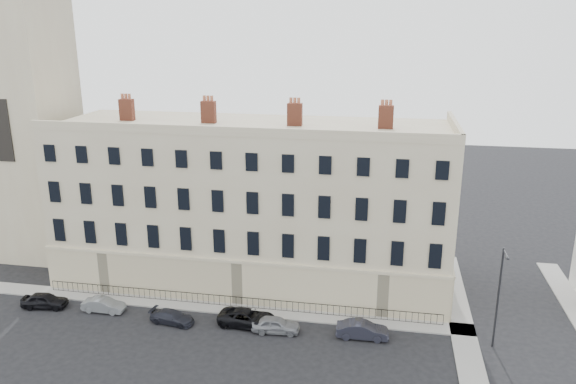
% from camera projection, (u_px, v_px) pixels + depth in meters
% --- Properties ---
extents(ground, '(160.00, 160.00, 0.00)m').
position_uv_depth(ground, '(293.00, 348.00, 42.80)').
color(ground, black).
rests_on(ground, ground).
extents(terrace, '(36.22, 12.22, 17.00)m').
position_uv_depth(terrace, '(253.00, 203.00, 52.95)').
color(terrace, '#BBAB8B').
rests_on(terrace, ground).
extents(church_tower, '(8.00, 8.13, 44.00)m').
position_uv_depth(church_tower, '(21.00, 77.00, 55.79)').
color(church_tower, '#BBAB8B').
rests_on(church_tower, ground).
extents(pavement_terrace, '(48.00, 2.00, 0.12)m').
position_uv_depth(pavement_terrace, '(191.00, 305.00, 49.22)').
color(pavement_terrace, gray).
rests_on(pavement_terrace, ground).
extents(pavement_east_return, '(2.00, 24.00, 0.12)m').
position_uv_depth(pavement_east_return, '(458.00, 312.00, 48.08)').
color(pavement_east_return, gray).
rests_on(pavement_east_return, ground).
extents(pavement_adjacent, '(2.00, 20.00, 0.12)m').
position_uv_depth(pavement_adjacent, '(576.00, 311.00, 48.23)').
color(pavement_adjacent, gray).
rests_on(pavement_adjacent, ground).
extents(railings, '(35.00, 0.04, 0.96)m').
position_uv_depth(railings, '(236.00, 302.00, 48.77)').
color(railings, black).
rests_on(railings, ground).
extents(car_a, '(4.08, 2.07, 1.33)m').
position_uv_depth(car_a, '(45.00, 300.00, 48.77)').
color(car_a, black).
rests_on(car_a, ground).
extents(car_b, '(3.66, 1.29, 1.20)m').
position_uv_depth(car_b, '(104.00, 305.00, 48.10)').
color(car_b, slate).
rests_on(car_b, ground).
extents(car_c, '(3.92, 2.01, 1.09)m').
position_uv_depth(car_c, '(172.00, 317.00, 46.25)').
color(car_c, '#20222B').
rests_on(car_c, ground).
extents(car_d, '(4.99, 2.53, 1.35)m').
position_uv_depth(car_d, '(248.00, 318.00, 45.83)').
color(car_d, black).
rests_on(car_d, ground).
extents(car_e, '(3.95, 1.82, 1.31)m').
position_uv_depth(car_e, '(276.00, 325.00, 44.85)').
color(car_e, gray).
rests_on(car_e, ground).
extents(car_f, '(4.15, 1.57, 1.35)m').
position_uv_depth(car_f, '(362.00, 330.00, 44.04)').
color(car_f, '#23232E').
rests_on(car_f, ground).
extents(streetlamp, '(0.19, 1.76, 8.12)m').
position_uv_depth(streetlamp, '(499.00, 294.00, 41.65)').
color(streetlamp, '#28292D').
rests_on(streetlamp, ground).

